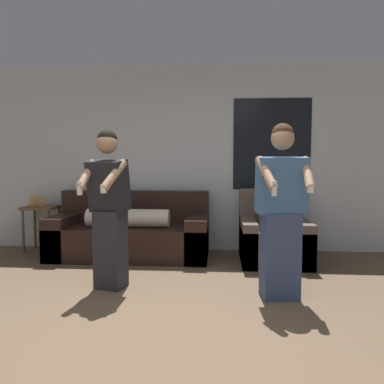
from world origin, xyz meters
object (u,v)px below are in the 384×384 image
couch (131,234)px  side_table (41,214)px  person_right (281,212)px  armchair (274,237)px  person_left (109,208)px

couch → side_table: 1.42m
side_table → person_right: bearing=-28.2°
couch → armchair: 1.93m
armchair → person_right: bearing=-95.6°
person_left → person_right: bearing=-5.4°
person_left → person_right: person_right is taller
couch → side_table: bearing=171.0°
side_table → person_right: person_right is taller
couch → person_left: 1.42m
side_table → person_right: 3.61m
couch → side_table: couch is taller
person_right → side_table: bearing=151.8°
couch → side_table: (-1.38, 0.22, 0.23)m
couch → person_left: bearing=-85.9°
armchair → person_right: size_ratio=0.56×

